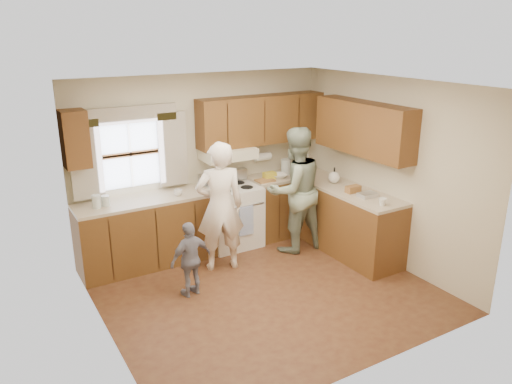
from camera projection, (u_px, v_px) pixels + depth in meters
room at (266, 194)px, 5.75m from camera, size 3.80×3.80×3.80m
kitchen_fixtures at (263, 194)px, 7.06m from camera, size 3.80×2.25×2.15m
stove at (232, 215)px, 7.32m from camera, size 0.76×0.67×1.07m
woman_left at (220, 207)px, 6.48m from camera, size 0.72×0.56×1.73m
woman_right at (295, 190)px, 7.04m from camera, size 0.88×0.69×1.80m
child at (191, 259)px, 5.92m from camera, size 0.58×0.32×0.93m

